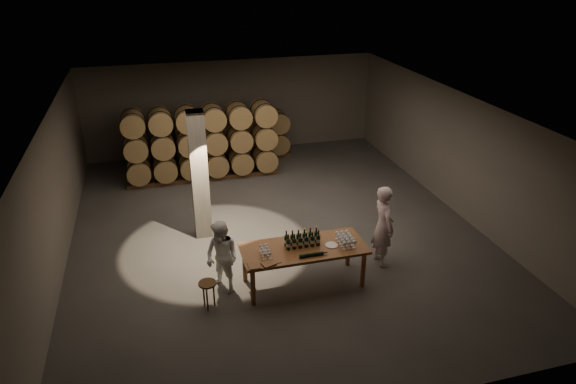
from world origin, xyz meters
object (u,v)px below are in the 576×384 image
object	(u,v)px
notebook_near	(269,264)
person_woman	(222,257)
stool	(208,287)
bottle_cluster	(302,240)
plate	(332,245)
person_man	(383,226)
tasting_table	(304,252)

from	to	relation	value
notebook_near	person_woman	world-z (taller)	person_woman
stool	notebook_near	bearing A→B (deg)	-7.20
bottle_cluster	plate	bearing A→B (deg)	-15.23
person_man	person_woman	world-z (taller)	person_man
notebook_near	stool	bearing A→B (deg)	155.68
notebook_near	person_man	world-z (taller)	person_man
stool	person_woman	xyz separation A→B (m)	(0.38, 0.51, 0.31)
tasting_table	stool	distance (m)	2.10
plate	notebook_near	xyz separation A→B (m)	(-1.44, -0.35, 0.01)
bottle_cluster	plate	distance (m)	0.62
plate	stool	distance (m)	2.68
notebook_near	bottle_cluster	bearing A→B (deg)	14.02
person_man	person_woman	size ratio (longest dim) A/B	1.20
notebook_near	person_man	distance (m)	2.89
plate	notebook_near	bearing A→B (deg)	-166.32
bottle_cluster	plate	xyz separation A→B (m)	(0.59, -0.16, -0.12)
bottle_cluster	person_woman	size ratio (longest dim) A/B	0.47
bottle_cluster	plate	size ratio (longest dim) A/B	2.71
bottle_cluster	stool	world-z (taller)	bottle_cluster
notebook_near	stool	distance (m)	1.29
person_woman	notebook_near	bearing A→B (deg)	12.10
tasting_table	stool	world-z (taller)	tasting_table
person_man	person_woman	bearing A→B (deg)	88.64
notebook_near	tasting_table	bearing A→B (deg)	9.75
notebook_near	person_woman	xyz separation A→B (m)	(-0.83, 0.66, -0.12)
stool	person_man	bearing A→B (deg)	8.52
plate	notebook_near	size ratio (longest dim) A/B	1.05
bottle_cluster	person_man	size ratio (longest dim) A/B	0.39
notebook_near	person_man	bearing A→B (deg)	-2.07
tasting_table	person_man	world-z (taller)	person_man
bottle_cluster	person_man	distance (m)	1.96
person_woman	bottle_cluster	bearing A→B (deg)	45.64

